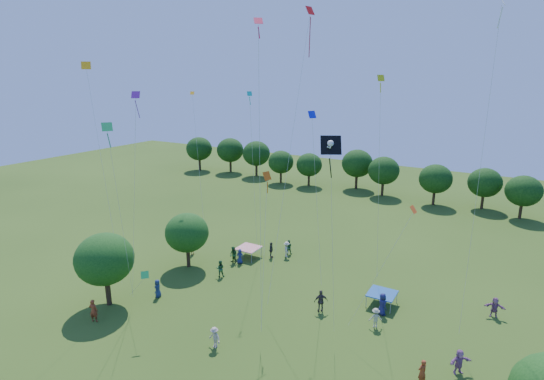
{
  "coord_description": "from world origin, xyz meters",
  "views": [
    {
      "loc": [
        14.0,
        -9.9,
        18.48
      ],
      "look_at": [
        0.0,
        14.0,
        11.0
      ],
      "focal_mm": 28.0,
      "sensor_mm": 36.0,
      "label": 1
    }
  ],
  "objects_px": {
    "tent_blue": "(382,294)",
    "near_tree_north": "(187,233)",
    "near_tree_west": "(105,259)",
    "red_high_kite": "(303,65)",
    "pirate_kite": "(331,150)",
    "tent_red_stripe": "(249,248)"
  },
  "relations": [
    {
      "from": "tent_blue",
      "to": "near_tree_north",
      "type": "bearing_deg",
      "value": -172.54
    },
    {
      "from": "near_tree_north",
      "to": "tent_red_stripe",
      "type": "relative_size",
      "value": 2.51
    },
    {
      "from": "pirate_kite",
      "to": "near_tree_west",
      "type": "bearing_deg",
      "value": -176.55
    },
    {
      "from": "near_tree_north",
      "to": "pirate_kite",
      "type": "xyz_separation_m",
      "value": [
        18.02,
        -7.8,
        10.9
      ]
    },
    {
      "from": "pirate_kite",
      "to": "red_high_kite",
      "type": "distance_m",
      "value": 11.87
    },
    {
      "from": "near_tree_west",
      "to": "tent_red_stripe",
      "type": "distance_m",
      "value": 14.98
    },
    {
      "from": "near_tree_west",
      "to": "tent_blue",
      "type": "distance_m",
      "value": 22.95
    },
    {
      "from": "near_tree_north",
      "to": "red_high_kite",
      "type": "xyz_separation_m",
      "value": [
        11.78,
        1.11,
        15.66
      ]
    },
    {
      "from": "tent_red_stripe",
      "to": "red_high_kite",
      "type": "bearing_deg",
      "value": -25.89
    },
    {
      "from": "near_tree_north",
      "to": "pirate_kite",
      "type": "distance_m",
      "value": 22.46
    },
    {
      "from": "tent_blue",
      "to": "pirate_kite",
      "type": "height_order",
      "value": "pirate_kite"
    },
    {
      "from": "near_tree_north",
      "to": "near_tree_west",
      "type": "bearing_deg",
      "value": -95.49
    },
    {
      "from": "tent_red_stripe",
      "to": "pirate_kite",
      "type": "xyz_separation_m",
      "value": [
        14.08,
        -12.72,
        13.47
      ]
    },
    {
      "from": "tent_red_stripe",
      "to": "tent_blue",
      "type": "relative_size",
      "value": 1.0
    },
    {
      "from": "near_tree_west",
      "to": "red_high_kite",
      "type": "bearing_deg",
      "value": 38.49
    },
    {
      "from": "near_tree_west",
      "to": "near_tree_north",
      "type": "xyz_separation_m",
      "value": [
        0.86,
        8.94,
        -0.49
      ]
    },
    {
      "from": "near_tree_north",
      "to": "red_high_kite",
      "type": "distance_m",
      "value": 19.63
    },
    {
      "from": "near_tree_north",
      "to": "tent_red_stripe",
      "type": "xyz_separation_m",
      "value": [
        3.95,
        4.92,
        -2.57
      ]
    },
    {
      "from": "red_high_kite",
      "to": "tent_red_stripe",
      "type": "bearing_deg",
      "value": 154.11
    },
    {
      "from": "pirate_kite",
      "to": "tent_blue",
      "type": "bearing_deg",
      "value": 85.56
    },
    {
      "from": "tent_red_stripe",
      "to": "tent_blue",
      "type": "bearing_deg",
      "value": -9.36
    },
    {
      "from": "near_tree_west",
      "to": "near_tree_north",
      "type": "height_order",
      "value": "near_tree_west"
    }
  ]
}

